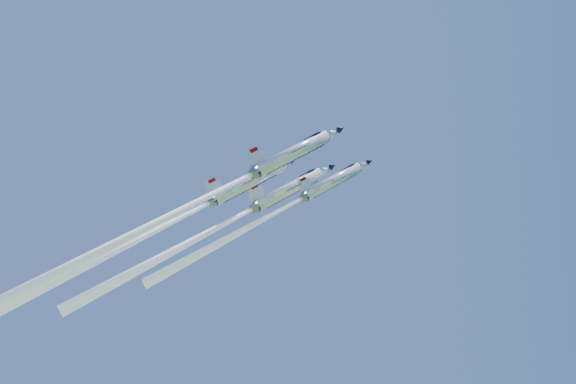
% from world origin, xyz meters
% --- Properties ---
extents(jet_lead, '(29.83, 17.99, 28.97)m').
position_xyz_m(jet_lead, '(-2.35, -0.12, 84.05)').
color(jet_lead, white).
extents(jet_left, '(35.20, 21.23, 34.23)m').
position_xyz_m(jet_left, '(-11.83, 0.67, 82.41)').
color(jet_left, white).
extents(jet_right, '(44.27, 26.60, 44.83)m').
position_xyz_m(jet_right, '(-14.45, -15.28, 80.17)').
color(jet_right, white).
extents(jet_slot, '(41.81, 25.13, 42.23)m').
position_xyz_m(jet_slot, '(-21.82, -9.17, 78.37)').
color(jet_slot, white).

